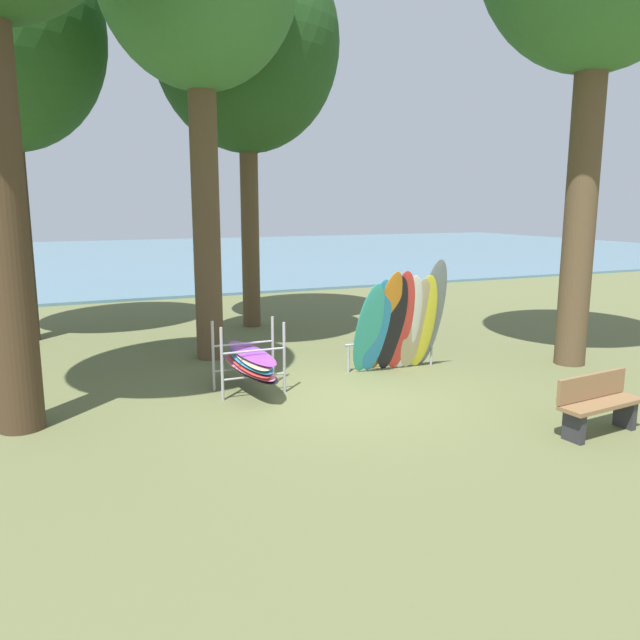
{
  "coord_description": "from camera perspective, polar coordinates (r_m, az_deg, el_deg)",
  "views": [
    {
      "loc": [
        -4.42,
        -9.05,
        3.24
      ],
      "look_at": [
        0.12,
        1.4,
        1.1
      ],
      "focal_mm": 34.73,
      "sensor_mm": 36.0,
      "label": 1
    }
  ],
  "objects": [
    {
      "name": "lake_water",
      "position": [
        39.84,
        -17.11,
        5.58
      ],
      "size": [
        80.0,
        36.0,
        0.1
      ],
      "primitive_type": "cube",
      "color": "slate",
      "rests_on": "ground"
    },
    {
      "name": "park_bench",
      "position": [
        9.74,
        24.24,
        -6.97
      ],
      "size": [
        1.44,
        0.55,
        0.85
      ],
      "color": "#2D2D33",
      "rests_on": "ground"
    },
    {
      "name": "leaning_board_pile",
      "position": [
        11.99,
        7.4,
        -0.28
      ],
      "size": [
        1.99,
        0.96,
        2.24
      ],
      "color": "#38B2AD",
      "rests_on": "ground"
    },
    {
      "name": "tree_far_right_back",
      "position": [
        16.63,
        -27.34,
        22.32
      ],
      "size": [
        4.51,
        4.51,
        9.59
      ],
      "color": "#42301E",
      "rests_on": "ground"
    },
    {
      "name": "tree_far_left_back",
      "position": [
        16.98,
        -6.81,
        23.9
      ],
      "size": [
        4.66,
        4.66,
        9.88
      ],
      "color": "brown",
      "rests_on": "ground"
    },
    {
      "name": "ground_plane",
      "position": [
        10.58,
        2.44,
        -7.2
      ],
      "size": [
        80.0,
        80.0,
        0.0
      ],
      "primitive_type": "plane",
      "color": "#60663D"
    },
    {
      "name": "board_storage_rack",
      "position": [
        10.86,
        -6.46,
        -3.77
      ],
      "size": [
        1.15,
        2.13,
        1.25
      ],
      "color": "#9EA0A5",
      "rests_on": "ground"
    }
  ]
}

